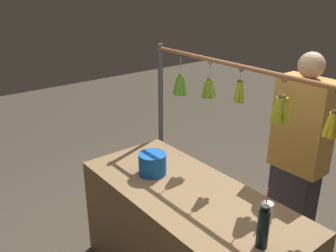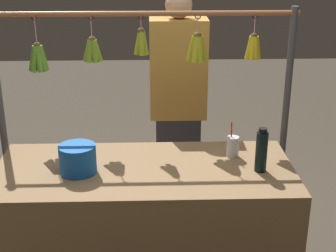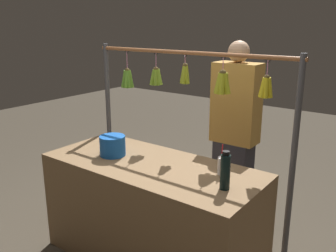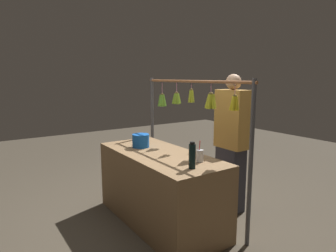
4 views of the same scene
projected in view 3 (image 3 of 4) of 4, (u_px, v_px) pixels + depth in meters
The scene contains 6 objects.
market_counter at pixel (152, 213), 2.90m from camera, with size 1.71×0.74×0.83m, color olive.
display_rack at pixel (186, 107), 3.04m from camera, with size 1.89×0.13×1.67m.
water_bottle at pixel (225, 171), 2.33m from camera, with size 0.07×0.07×0.26m.
blue_bucket at pixel (113, 146), 2.94m from camera, with size 0.21×0.21×0.16m, color blue.
drink_cup at pixel (223, 166), 2.58m from camera, with size 0.07×0.07×0.22m.
vendor_person at pixel (234, 138), 3.34m from camera, with size 0.41×0.22×1.71m.
Camera 3 is at (-1.66, 2.01, 1.86)m, focal length 39.32 mm.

